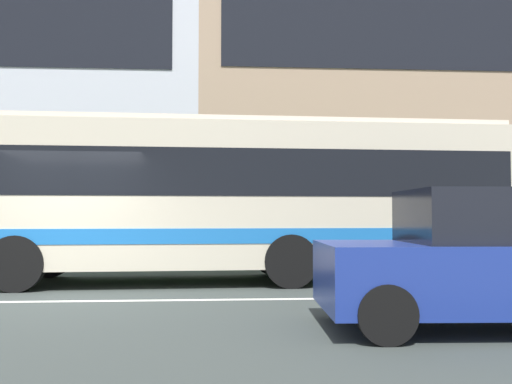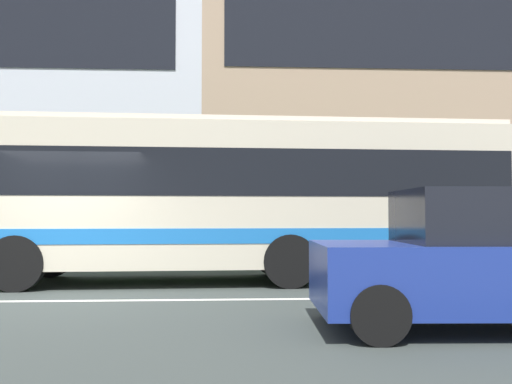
% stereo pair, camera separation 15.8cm
% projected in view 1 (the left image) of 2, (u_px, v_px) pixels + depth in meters
% --- Properties ---
extents(ground_plane, '(160.00, 160.00, 0.00)m').
position_uv_depth(ground_plane, '(49.00, 302.00, 8.84)').
color(ground_plane, '#39413E').
extents(lane_centre_line, '(60.00, 0.16, 0.01)m').
position_uv_depth(lane_centre_line, '(49.00, 301.00, 8.84)').
color(lane_centre_line, silver).
rests_on(lane_centre_line, ground_plane).
extents(hedge_row_far, '(20.01, 1.10, 0.91)m').
position_uv_depth(hedge_row_far, '(194.00, 248.00, 15.37)').
color(hedge_row_far, '#2B7027').
rests_on(hedge_row_far, ground_plane).
extents(apartment_block_right, '(20.20, 9.57, 13.98)m').
position_uv_depth(apartment_block_right, '(424.00, 91.00, 25.68)').
color(apartment_block_right, tan).
rests_on(apartment_block_right, ground_plane).
extents(transit_bus, '(10.66, 3.01, 3.24)m').
position_uv_depth(transit_bus, '(250.00, 194.00, 11.65)').
color(transit_bus, beige).
rests_on(transit_bus, ground_plane).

